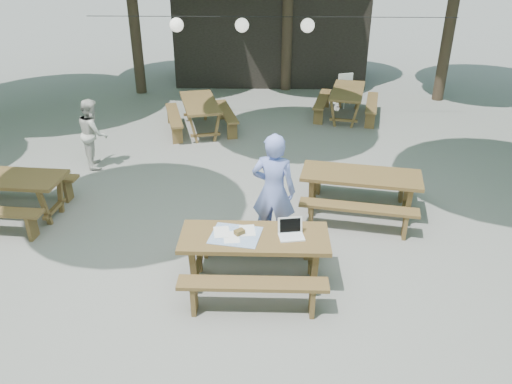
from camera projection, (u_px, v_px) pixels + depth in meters
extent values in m
plane|color=slate|center=(236.00, 242.00, 7.90)|extent=(80.00, 80.00, 0.00)
cube|color=black|center=(271.00, 35.00, 16.59)|extent=(6.00, 3.00, 2.80)
cube|color=#513B1C|center=(254.00, 238.00, 6.68)|extent=(2.00, 0.80, 0.06)
cube|color=#513B1C|center=(253.00, 284.00, 6.23)|extent=(1.90, 0.28, 0.05)
cube|color=#513B1C|center=(256.00, 230.00, 7.38)|extent=(1.90, 0.28, 0.05)
cube|color=#513B1C|center=(255.00, 261.00, 6.85)|extent=(1.70, 0.70, 0.69)
cube|color=#513B1C|center=(3.00, 178.00, 8.34)|extent=(2.06, 0.95, 0.06)
cube|color=#513B1C|center=(26.00, 176.00, 9.03)|extent=(1.92, 0.43, 0.05)
cube|color=#513B1C|center=(8.00, 198.00, 8.51)|extent=(1.75, 0.83, 0.69)
cube|color=#513B1C|center=(361.00, 175.00, 8.43)|extent=(2.11, 1.15, 0.06)
cube|color=#513B1C|center=(358.00, 208.00, 7.98)|extent=(1.92, 0.62, 0.05)
cube|color=#513B1C|center=(361.00, 174.00, 9.11)|extent=(1.92, 0.62, 0.05)
cube|color=#513B1C|center=(359.00, 195.00, 8.60)|extent=(1.80, 1.00, 0.69)
cube|color=#513B1C|center=(200.00, 103.00, 12.14)|extent=(1.28, 2.14, 0.06)
cube|color=#513B1C|center=(226.00, 111.00, 12.40)|extent=(0.76, 1.91, 0.05)
cube|color=#513B1C|center=(174.00, 115.00, 12.13)|extent=(0.76, 1.91, 0.05)
cube|color=#513B1C|center=(201.00, 117.00, 12.31)|extent=(1.11, 1.82, 0.69)
cube|color=#513B1C|center=(348.00, 91.00, 13.07)|extent=(1.20, 2.12, 0.06)
cube|color=#513B1C|center=(372.00, 103.00, 13.06)|extent=(0.67, 1.92, 0.05)
cube|color=#513B1C|center=(322.00, 99.00, 13.34)|extent=(0.67, 1.92, 0.05)
cube|color=#513B1C|center=(347.00, 105.00, 13.25)|extent=(1.04, 1.81, 0.69)
imported|color=#7C8DE2|center=(274.00, 191.00, 7.47)|extent=(0.74, 0.56, 1.83)
imported|color=silver|center=(93.00, 133.00, 10.26)|extent=(0.74, 0.83, 1.43)
cube|color=white|center=(348.00, 93.00, 14.07)|extent=(0.56, 0.56, 0.04)
cube|color=white|center=(345.00, 82.00, 14.12)|extent=(0.43, 0.18, 0.48)
cube|color=white|center=(347.00, 100.00, 14.16)|extent=(0.54, 0.54, 0.38)
cube|color=white|center=(291.00, 237.00, 6.62)|extent=(0.36, 0.28, 0.02)
cube|color=white|center=(290.00, 225.00, 6.67)|extent=(0.34, 0.11, 0.23)
cube|color=black|center=(290.00, 225.00, 6.67)|extent=(0.28, 0.09, 0.19)
cube|color=#3263AC|center=(236.00, 235.00, 6.67)|extent=(0.74, 0.66, 0.01)
cube|color=white|center=(232.00, 237.00, 6.62)|extent=(0.25, 0.32, 0.00)
cube|color=white|center=(247.00, 230.00, 6.77)|extent=(0.25, 0.32, 0.00)
cube|color=white|center=(222.00, 232.00, 6.73)|extent=(0.26, 0.33, 0.00)
cube|color=brown|center=(239.00, 232.00, 6.67)|extent=(0.16, 0.15, 0.06)
cylinder|color=black|center=(271.00, 17.00, 12.04)|extent=(9.00, 0.02, 0.02)
sphere|color=white|center=(177.00, 25.00, 12.19)|extent=(0.34, 0.34, 0.34)
sphere|color=white|center=(242.00, 25.00, 12.15)|extent=(0.34, 0.34, 0.34)
sphere|color=white|center=(308.00, 26.00, 12.11)|extent=(0.34, 0.34, 0.34)
cylinder|color=#2D2319|center=(133.00, 11.00, 14.46)|extent=(0.32, 0.32, 4.79)
cylinder|color=#2D2319|center=(288.00, 6.00, 14.74)|extent=(0.32, 0.32, 4.99)
cylinder|color=#2D2319|center=(452.00, 9.00, 13.71)|extent=(0.32, 0.32, 5.10)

